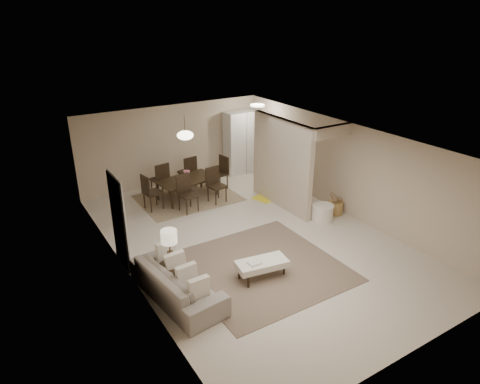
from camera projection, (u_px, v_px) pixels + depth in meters
floor at (251, 239)px, 10.39m from camera, size 9.00×9.00×0.00m
ceiling at (252, 140)px, 9.42m from camera, size 9.00×9.00×0.00m
back_wall at (173, 145)px, 13.42m from camera, size 6.00×0.00×6.00m
left_wall at (125, 223)px, 8.45m from camera, size 0.00×9.00×9.00m
right_wall at (346, 169)px, 11.36m from camera, size 0.00×9.00×9.00m
partition at (281, 164)px, 11.76m from camera, size 0.15×2.50×2.50m
doorway at (118, 222)px, 9.02m from camera, size 0.04×0.90×2.04m
pantry_cabinet at (242, 142)px, 14.37m from camera, size 1.20×0.55×2.10m
flush_light at (257, 105)px, 13.05m from camera, size 0.44×0.44×0.05m
living_rug at (261, 267)px, 9.27m from camera, size 3.20×3.20×0.01m
sofa at (177, 282)px, 8.18m from camera, size 2.37×1.16×0.67m
ottoman_bench at (262, 264)px, 8.82m from camera, size 1.13×0.65×0.38m
side_table at (172, 276)px, 8.52m from camera, size 0.61×0.61×0.51m
table_lamp at (169, 240)px, 8.20m from camera, size 0.32×0.32×0.76m
round_pouf at (322, 213)px, 11.24m from camera, size 0.57×0.57×0.44m
wicker_basket at (335, 208)px, 11.65m from camera, size 0.45×0.45×0.36m
dining_rug at (188, 198)px, 12.68m from camera, size 2.80×2.10×0.01m
dining_table at (188, 189)px, 12.56m from camera, size 1.83×1.19×0.60m
dining_chairs at (188, 182)px, 12.48m from camera, size 2.79×2.17×1.03m
vase at (187, 177)px, 12.41m from camera, size 0.18×0.18×0.17m
yellow_mat at (269, 196)px, 12.81m from camera, size 1.11×0.84×0.01m
pendant_light at (185, 135)px, 11.93m from camera, size 0.46×0.46×0.71m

